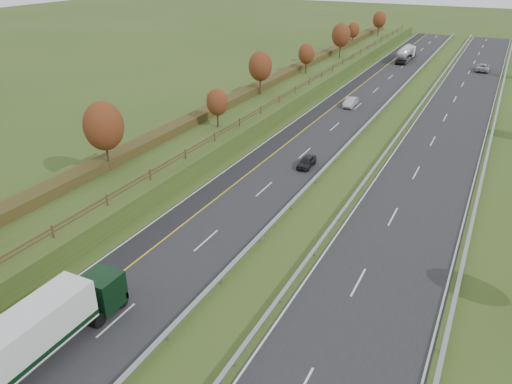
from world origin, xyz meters
TOP-DOWN VIEW (x-y plane):
  - ground at (8.00, 55.00)m, footprint 400.00×400.00m
  - near_carriageway at (0.00, 60.00)m, footprint 10.50×200.00m
  - far_carriageway at (16.50, 60.00)m, footprint 10.50×200.00m
  - hard_shoulder at (-3.75, 60.00)m, footprint 3.00×200.00m
  - lane_markings at (6.40, 59.88)m, footprint 26.75×200.00m
  - embankment_left at (-13.00, 60.00)m, footprint 12.00×200.00m
  - hedge_left at (-15.00, 60.00)m, footprint 2.20×180.00m
  - fence_left at (-8.50, 59.59)m, footprint 0.12×189.06m
  - median_barrier_near at (5.70, 60.00)m, footprint 0.32×200.00m
  - median_barrier_far at (10.80, 60.00)m, footprint 0.32×200.00m
  - outer_barrier_far at (22.30, 60.00)m, footprint 0.32×200.00m
  - trees_left at (-12.64, 56.63)m, footprint 6.64×164.30m
  - box_lorry at (-0.26, 4.42)m, footprint 2.58×16.28m
  - road_tanker at (0.41, 113.12)m, footprint 2.40×11.22m
  - car_dark_near at (3.08, 42.90)m, footprint 1.57×3.78m
  - car_silver_mid at (0.15, 70.43)m, footprint 1.66×4.52m
  - car_small_far at (0.60, 120.23)m, footprint 2.31×4.71m
  - car_oncoming at (17.67, 109.60)m, footprint 2.82×5.86m

SIDE VIEW (x-z plane):
  - ground at x=8.00m, z-range 0.00..0.00m
  - near_carriageway at x=0.00m, z-range 0.00..0.04m
  - far_carriageway at x=16.50m, z-range 0.00..0.04m
  - hard_shoulder at x=-3.75m, z-range 0.00..0.04m
  - lane_markings at x=6.40m, z-range 0.04..0.05m
  - median_barrier_near at x=5.70m, z-range 0.26..0.97m
  - median_barrier_far at x=10.80m, z-range 0.26..0.97m
  - outer_barrier_far at x=22.30m, z-range 0.26..0.97m
  - car_dark_near at x=3.08m, z-range 0.04..1.32m
  - car_small_far at x=0.60m, z-range 0.04..1.36m
  - car_silver_mid at x=0.15m, z-range 0.04..1.52m
  - car_oncoming at x=17.67m, z-range 0.04..1.65m
  - embankment_left at x=-13.00m, z-range 0.00..2.00m
  - road_tanker at x=0.41m, z-range 0.13..3.59m
  - box_lorry at x=-0.26m, z-range 0.30..4.36m
  - hedge_left at x=-15.00m, z-range 2.00..3.10m
  - fence_left at x=-8.50m, z-range 2.13..3.33m
  - trees_left at x=-12.64m, z-range 2.53..10.20m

